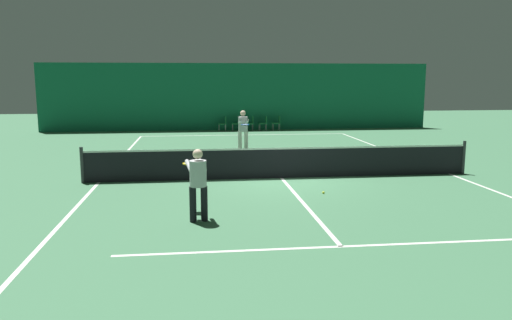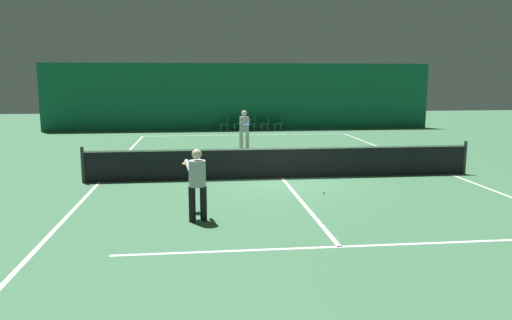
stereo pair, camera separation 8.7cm
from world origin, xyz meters
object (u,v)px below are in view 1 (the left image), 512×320
Objects in this scene: player_near at (198,179)px; tennis_ball at (323,193)px; courtside_chair_4 at (277,122)px; courtside_chair_1 at (237,122)px; courtside_chair_3 at (264,122)px; tennis_net at (282,162)px; player_far at (243,127)px; courtside_chair_2 at (251,122)px; courtside_chair_0 at (224,123)px.

player_near is 4.08m from tennis_ball.
courtside_chair_1 is at bearing -90.00° from courtside_chair_4.
courtside_chair_4 is at bearing 90.00° from courtside_chair_1.
tennis_net is at bearing -5.66° from courtside_chair_3.
player_far is at bearing -19.03° from courtside_chair_4.
player_far is at bearing 95.93° from tennis_net.
courtside_chair_2 reaches higher than tennis_ball.
player_far is 8.19m from courtside_chair_1.
tennis_net is 7.60× the size of player_near.
player_near reaches higher than courtside_chair_4.
player_far is at bearing 99.50° from tennis_ball.
courtside_chair_3 reaches higher than tennis_ball.
player_far is 25.93× the size of tennis_ball.
courtside_chair_3 is at bearing 166.50° from player_far.
player_near is at bearing -9.80° from courtside_chair_2.
player_far is 8.36m from tennis_ball.
player_far is 2.04× the size of courtside_chair_3.
tennis_net reaches higher than courtside_chair_1.
courtside_chair_1 reaches higher than tennis_ball.
courtside_chair_1 is 0.80m from courtside_chair_2.
courtside_chair_4 is (3.18, 0.00, 0.00)m from courtside_chair_0.
courtside_chair_0 is (1.61, 18.52, -0.44)m from player_near.
tennis_ball is (-0.65, -16.36, -0.45)m from courtside_chair_3.
courtside_chair_0 is 1.00× the size of courtside_chair_4.
player_far is 8.19m from courtside_chair_0.
tennis_net is 14.15m from courtside_chair_2.
player_near is at bearing -14.50° from courtside_chair_4.
courtside_chair_4 is (2.82, 8.17, -0.51)m from player_far.
courtside_chair_0 is 1.59m from courtside_chair_2.
courtside_chair_0 and courtside_chair_1 have the same top height.
courtside_chair_0 and courtside_chair_4 have the same top height.
courtside_chair_3 is 1.00× the size of courtside_chair_4.
tennis_ball is at bearing 3.29° from courtside_chair_1.
courtside_chair_0 and courtside_chair_3 have the same top height.
courtside_chair_1 is 2.39m from courtside_chair_4.
courtside_chair_4 is at bearing 81.17° from tennis_net.
player_far reaches higher than courtside_chair_0.
courtside_chair_1 is at bearing -90.00° from courtside_chair_3.
courtside_chair_1 is 1.59m from courtside_chair_3.
courtside_chair_1 is (-0.19, 14.13, -0.03)m from tennis_net.
courtside_chair_4 is at bearing 161.37° from player_far.
courtside_chair_1 is 1.00× the size of courtside_chair_4.
courtside_chair_0 and courtside_chair_2 have the same top height.
courtside_chair_3 is at bearing 90.00° from courtside_chair_1.
courtside_chair_2 is 1.00× the size of courtside_chair_4.
tennis_net is 7.01× the size of player_far.
tennis_ball is (-1.45, -16.36, -0.45)m from courtside_chair_4.
tennis_net reaches higher than courtside_chair_3.
tennis_net is 181.82× the size of tennis_ball.
courtside_chair_3 is (3.99, 18.52, -0.44)m from player_near.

